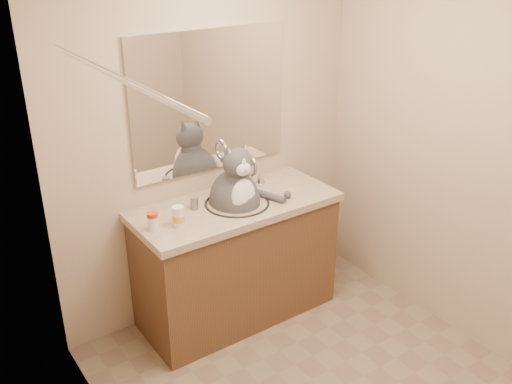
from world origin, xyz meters
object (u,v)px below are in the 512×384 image
at_px(cat, 236,197).
at_px(pill_bottle_orange, 178,217).
at_px(pill_bottle_redcap, 153,221).
at_px(grey_canister, 194,203).

xyz_separation_m(cat, pill_bottle_orange, (-0.44, -0.06, 0.02)).
bearing_deg(cat, pill_bottle_redcap, -172.00).
bearing_deg(pill_bottle_orange, cat, 8.19).
distance_m(pill_bottle_orange, grey_canister, 0.23).
xyz_separation_m(pill_bottle_redcap, grey_canister, (0.33, 0.10, -0.02)).
xyz_separation_m(cat, grey_canister, (-0.26, 0.08, -0.00)).
height_order(cat, pill_bottle_redcap, cat).
xyz_separation_m(cat, pill_bottle_redcap, (-0.59, -0.03, 0.01)).
xyz_separation_m(pill_bottle_orange, grey_canister, (0.18, 0.14, -0.02)).
bearing_deg(cat, grey_canister, 169.15).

